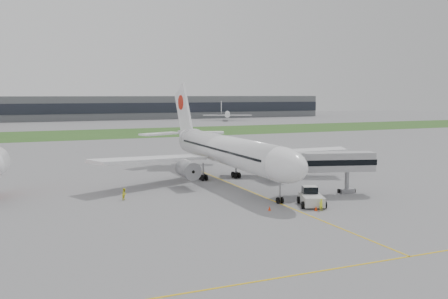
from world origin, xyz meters
name	(u,v)px	position (x,y,z in m)	size (l,w,h in m)	color
ground	(236,186)	(0.00, 0.00, 0.00)	(600.00, 600.00, 0.00)	gray
apron_markings	(249,191)	(0.00, -5.00, 0.00)	(70.00, 70.00, 0.04)	gold
grass_strip	(108,134)	(0.00, 120.00, 0.01)	(600.00, 50.00, 0.02)	#2D5620
terminal_building	(75,108)	(0.00, 229.87, 7.00)	(320.00, 22.30, 14.00)	slate
airliner	(224,149)	(0.00, 4.87, 5.66)	(48.13, 53.95, 17.88)	white
pushback_tug	(311,197)	(3.43, -17.67, 1.16)	(4.63, 5.56, 2.51)	silver
jet_bridge	(325,163)	(9.53, -11.97, 4.91)	(14.50, 6.68, 6.64)	#AFAFB2
safety_cone_left	(270,208)	(-3.32, -18.16, 0.28)	(0.41, 0.41, 0.56)	red
safety_cone_right	(316,208)	(2.25, -20.69, 0.31)	(0.45, 0.45, 0.62)	red
ground_crew_near	(321,205)	(2.87, -20.92, 0.80)	(0.58, 0.38, 1.59)	#F2FF2A
ground_crew_far	(125,194)	(-19.62, -4.18, 0.87)	(0.84, 0.66, 1.73)	yellow
distant_aircraft_right	(227,121)	(80.66, 189.95, 0.00)	(28.13, 24.82, 10.76)	white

